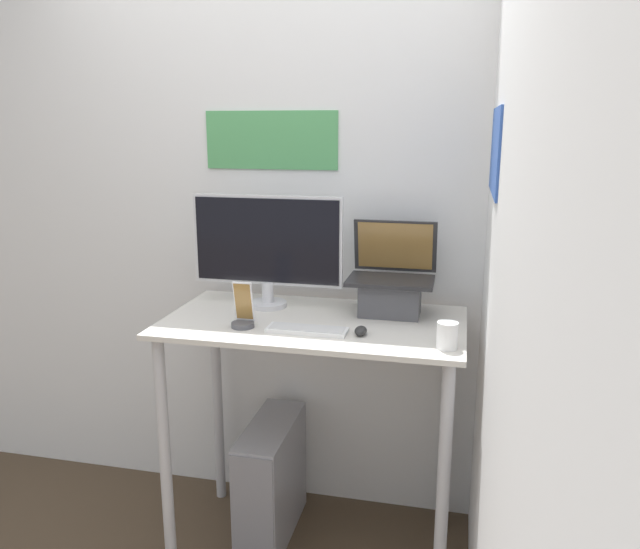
# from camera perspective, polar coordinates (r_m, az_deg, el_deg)

# --- Properties ---
(wall_back) EXTENTS (6.00, 0.06, 2.60)m
(wall_back) POSITION_cam_1_polar(r_m,az_deg,el_deg) (2.69, 1.39, 4.56)
(wall_back) COLOR silver
(wall_back) RESTS_ON ground_plane
(wall_side_right) EXTENTS (0.06, 6.00, 2.60)m
(wall_side_right) POSITION_cam_1_polar(r_m,az_deg,el_deg) (1.94, 16.24, 0.49)
(wall_side_right) COLOR silver
(wall_side_right) RESTS_ON ground_plane
(desk) EXTENTS (1.14, 0.63, 1.00)m
(desk) POSITION_cam_1_polar(r_m,az_deg,el_deg) (2.45, -0.58, -8.31)
(desk) COLOR beige
(desk) RESTS_ON ground_plane
(laptop) EXTENTS (0.33, 0.26, 0.36)m
(laptop) POSITION_cam_1_polar(r_m,az_deg,el_deg) (2.45, 6.50, -1.27)
(laptop) COLOR #4C4C51
(laptop) RESTS_ON desk
(monitor) EXTENTS (0.62, 0.15, 0.46)m
(monitor) POSITION_cam_1_polar(r_m,az_deg,el_deg) (2.51, -4.87, 2.42)
(monitor) COLOR silver
(monitor) RESTS_ON desk
(keyboard) EXTENTS (0.29, 0.09, 0.02)m
(keyboard) POSITION_cam_1_polar(r_m,az_deg,el_deg) (2.25, -1.19, -5.07)
(keyboard) COLOR white
(keyboard) RESTS_ON desk
(mouse) EXTENTS (0.04, 0.07, 0.03)m
(mouse) POSITION_cam_1_polar(r_m,az_deg,el_deg) (2.22, 3.75, -5.16)
(mouse) COLOR #262626
(mouse) RESTS_ON desk
(cell_phone) EXTENTS (0.08, 0.08, 0.17)m
(cell_phone) POSITION_cam_1_polar(r_m,az_deg,el_deg) (2.31, -7.04, -3.63)
(cell_phone) COLOR #4C4C51
(cell_phone) RESTS_ON desk
(computer_tower) EXTENTS (0.18, 0.49, 0.51)m
(computer_tower) POSITION_cam_1_polar(r_m,az_deg,el_deg) (2.79, -4.49, -18.20)
(computer_tower) COLOR gray
(computer_tower) RESTS_ON ground_plane
(mug) EXTENTS (0.07, 0.07, 0.09)m
(mug) POSITION_cam_1_polar(r_m,az_deg,el_deg) (2.12, 11.56, -5.48)
(mug) COLOR white
(mug) RESTS_ON desk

